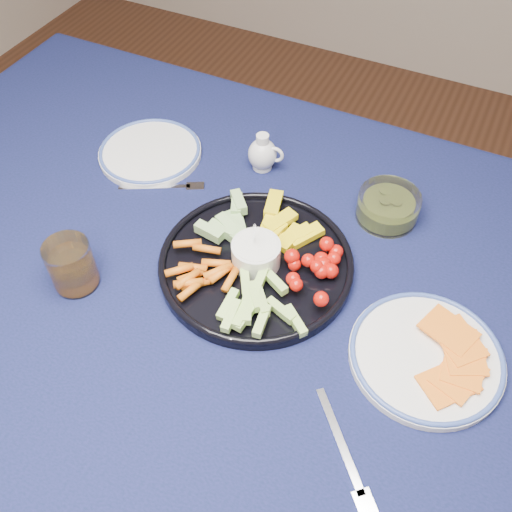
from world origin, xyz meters
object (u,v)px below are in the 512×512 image
at_px(juice_tumbler, 72,267).
at_px(side_plate_extra, 150,152).
at_px(cheese_plate, 427,355).
at_px(pickle_bowl, 388,207).
at_px(crudite_platter, 255,260).
at_px(creamer_pitcher, 263,154).
at_px(dining_table, 261,329).

relative_size(juice_tumbler, side_plate_extra, 0.43).
bearing_deg(cheese_plate, pickle_bowl, 118.78).
height_order(juice_tumbler, side_plate_extra, juice_tumbler).
relative_size(crudite_platter, juice_tumbler, 3.73).
bearing_deg(pickle_bowl, juice_tumbler, -138.40).
height_order(crudite_platter, side_plate_extra, crudite_platter).
xyz_separation_m(creamer_pitcher, side_plate_extra, (-0.22, -0.07, -0.02)).
relative_size(dining_table, creamer_pitcher, 21.47).
xyz_separation_m(cheese_plate, side_plate_extra, (-0.62, 0.22, -0.00)).
xyz_separation_m(crudite_platter, side_plate_extra, (-0.32, 0.17, -0.01)).
bearing_deg(cheese_plate, dining_table, -178.22).
height_order(crudite_platter, juice_tumbler, crudite_platter).
height_order(pickle_bowl, cheese_plate, pickle_bowl).
bearing_deg(juice_tumbler, creamer_pitcher, 68.71).
relative_size(dining_table, juice_tumbler, 19.08).
bearing_deg(cheese_plate, juice_tumbler, -169.06).
distance_m(crudite_platter, juice_tumbler, 0.29).
bearing_deg(dining_table, crudite_platter, 123.95).
distance_m(pickle_bowl, cheese_plate, 0.30).
height_order(dining_table, cheese_plate, cheese_plate).
distance_m(crudite_platter, pickle_bowl, 0.27).
xyz_separation_m(pickle_bowl, juice_tumbler, (-0.41, -0.37, 0.01)).
bearing_deg(creamer_pitcher, side_plate_extra, -163.41).
relative_size(crudite_platter, cheese_plate, 1.43).
relative_size(pickle_bowl, side_plate_extra, 0.54).
xyz_separation_m(dining_table, pickle_bowl, (0.12, 0.27, 0.11)).
bearing_deg(creamer_pitcher, dining_table, -65.14).
bearing_deg(pickle_bowl, crudite_platter, -127.69).
distance_m(crudite_platter, side_plate_extra, 0.36).
xyz_separation_m(juice_tumbler, side_plate_extra, (-0.07, 0.33, -0.03)).
distance_m(dining_table, juice_tumbler, 0.33).
height_order(pickle_bowl, side_plate_extra, pickle_bowl).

